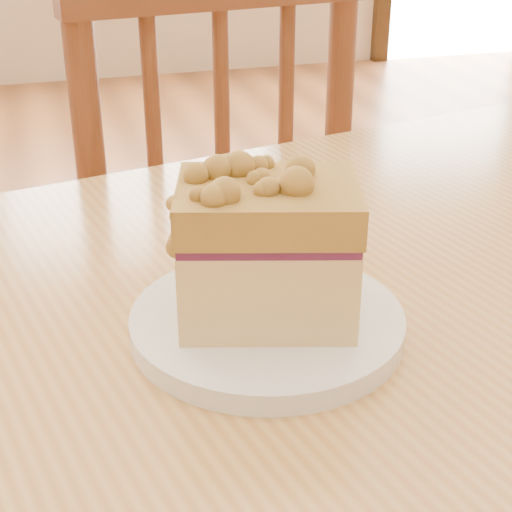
{
  "coord_description": "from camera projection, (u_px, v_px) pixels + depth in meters",
  "views": [
    {
      "loc": [
        -0.29,
        -0.45,
        1.08
      ],
      "look_at": [
        -0.13,
        0.08,
        0.8
      ],
      "focal_mm": 55.0,
      "sensor_mm": 36.0,
      "label": 1
    }
  ],
  "objects": [
    {
      "name": "cafe_table_main",
      "position": [
        457.0,
        377.0,
        0.72
      ],
      "size": [
        1.38,
        1.06,
        0.75
      ],
      "rotation": [
        0.0,
        0.0,
        0.21
      ],
      "color": "tan",
      "rests_on": "ground"
    },
    {
      "name": "cafe_chair_main",
      "position": [
        188.0,
        254.0,
        1.29
      ],
      "size": [
        0.51,
        0.51,
        0.99
      ],
      "rotation": [
        0.0,
        0.0,
        3.29
      ],
      "color": "#5C2E19",
      "rests_on": "ground"
    },
    {
      "name": "plate",
      "position": [
        267.0,
        323.0,
        0.61
      ],
      "size": [
        0.21,
        0.21,
        0.02
      ],
      "color": "white",
      "rests_on": "cafe_table_main"
    },
    {
      "name": "cake_slice",
      "position": [
        267.0,
        246.0,
        0.58
      ],
      "size": [
        0.16,
        0.13,
        0.12
      ],
      "rotation": [
        0.0,
        0.0,
        -0.28
      ],
      "color": "#EEC986",
      "rests_on": "plate"
    }
  ]
}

